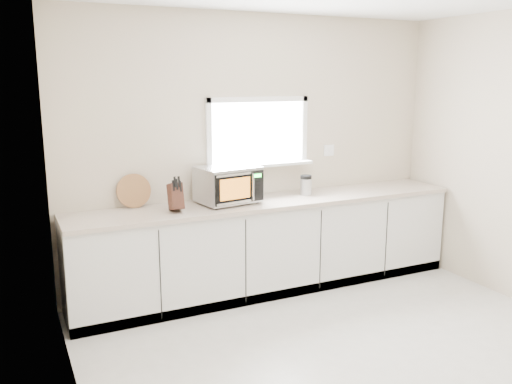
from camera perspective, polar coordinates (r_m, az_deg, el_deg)
ground at (r=4.26m, az=12.35°, el=-17.65°), size 4.00×4.00×0.00m
back_wall at (r=5.46m, az=0.13°, el=4.37°), size 4.00×0.17×2.70m
cabinets at (r=5.40m, az=1.48°, el=-5.77°), size 3.92×0.60×0.88m
countertop at (r=5.27m, az=1.56°, el=-1.03°), size 3.92×0.64×0.04m
microwave at (r=5.10m, az=-2.94°, el=0.85°), size 0.60×0.50×0.35m
knife_block at (r=4.84m, az=-8.46°, el=-0.42°), size 0.11×0.23×0.32m
cutting_board at (r=5.05m, az=-12.75°, el=0.13°), size 0.31×0.07×0.31m
coffee_grinder at (r=5.50m, az=5.27°, el=0.75°), size 0.14×0.14×0.20m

